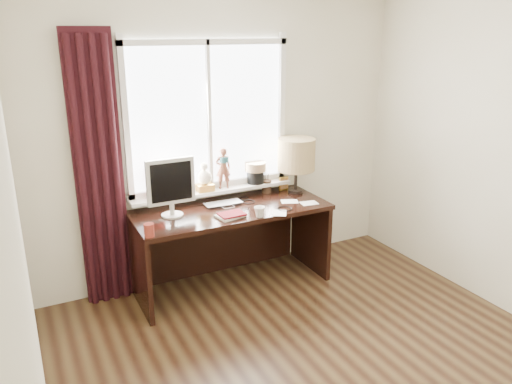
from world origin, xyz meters
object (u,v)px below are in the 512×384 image
desk (227,230)px  table_lamp (296,155)px  red_cup (149,230)px  monitor (171,184)px  laptop (223,204)px  mug (260,212)px

desk → table_lamp: (0.73, 0.03, 0.61)m
red_cup → monitor: 0.50m
laptop → monitor: (-0.48, -0.05, 0.26)m
desk → monitor: 0.73m
red_cup → desk: (0.80, 0.39, -0.29)m
laptop → desk: laptop is taller
red_cup → desk: red_cup is taller
table_lamp → laptop: bearing=-177.9°
mug → monitor: size_ratio=0.19×
mug → desk: (-0.12, 0.40, -0.29)m
desk → laptop: bearing=176.2°
laptop → monitor: size_ratio=0.68×
laptop → table_lamp: 0.83m
laptop → red_cup: size_ratio=3.31×
mug → monitor: 0.76m
red_cup → desk: bearing=26.0°
mug → monitor: (-0.64, 0.35, 0.23)m
mug → desk: bearing=107.2°
red_cup → monitor: size_ratio=0.21×
mug → table_lamp: size_ratio=0.18×
red_cup → monitor: monitor is taller
monitor → desk: bearing=5.5°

